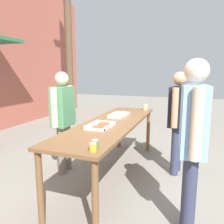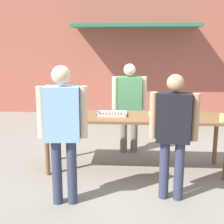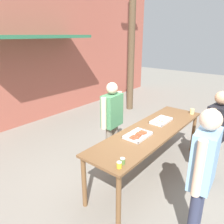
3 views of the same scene
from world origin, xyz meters
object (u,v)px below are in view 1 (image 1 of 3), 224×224
(food_tray_buns, at_px, (119,115))
(condiment_jar_mustard, at_px, (93,147))
(beer_cup, at_px, (145,107))
(utility_pole, at_px, (68,20))
(condiment_jar_ketchup, at_px, (95,144))
(person_server_behind_table, at_px, (63,114))
(person_customer_holding_hotdog, at_px, (193,133))
(person_customer_with_cup, at_px, (178,115))
(food_tray_sausages, at_px, (100,126))

(food_tray_buns, distance_m, condiment_jar_mustard, 1.74)
(beer_cup, bearing_deg, food_tray_buns, 160.02)
(beer_cup, bearing_deg, utility_pole, 59.01)
(condiment_jar_ketchup, relative_size, person_server_behind_table, 0.05)
(condiment_jar_mustard, bearing_deg, food_tray_buns, 10.01)
(person_customer_holding_hotdog, bearing_deg, person_customer_with_cup, -176.39)
(beer_cup, bearing_deg, person_server_behind_table, 142.48)
(person_customer_holding_hotdog, bearing_deg, food_tray_sausages, -118.83)
(person_server_behind_table, xyz_separation_m, person_customer_holding_hotdog, (-0.78, -1.94, 0.08))
(beer_cup, bearing_deg, person_customer_with_cup, -139.18)
(person_server_behind_table, relative_size, person_customer_holding_hotdog, 0.93)
(condiment_jar_mustard, distance_m, utility_pole, 5.41)
(person_customer_with_cup, xyz_separation_m, utility_pole, (2.40, 3.36, 2.17))
(food_tray_buns, relative_size, person_customer_with_cup, 0.29)
(condiment_jar_mustard, distance_m, person_customer_with_cup, 1.86)
(condiment_jar_mustard, xyz_separation_m, beer_cup, (2.52, 0.01, 0.01))
(food_tray_buns, distance_m, person_customer_with_cup, 0.98)
(person_customer_holding_hotdog, relative_size, utility_pole, 0.29)
(food_tray_sausages, height_order, beer_cup, beer_cup)
(beer_cup, relative_size, person_server_behind_table, 0.07)
(condiment_jar_mustard, relative_size, utility_pole, 0.01)
(food_tray_sausages, relative_size, condiment_jar_mustard, 5.59)
(food_tray_sausages, bearing_deg, condiment_jar_ketchup, -160.55)
(food_tray_buns, relative_size, condiment_jar_ketchup, 5.79)
(food_tray_sausages, relative_size, utility_pole, 0.08)
(person_server_behind_table, relative_size, person_customer_with_cup, 1.00)
(condiment_jar_ketchup, bearing_deg, person_customer_holding_hotdog, -72.52)
(condiment_jar_ketchup, bearing_deg, food_tray_sausages, 19.45)
(food_tray_sausages, relative_size, condiment_jar_ketchup, 5.59)
(beer_cup, relative_size, utility_pole, 0.02)
(food_tray_buns, xyz_separation_m, person_customer_with_cup, (0.02, -0.98, 0.07))
(person_customer_with_cup, bearing_deg, person_server_behind_table, -63.06)
(food_tray_buns, bearing_deg, food_tray_sausages, -179.98)
(condiment_jar_ketchup, bearing_deg, person_server_behind_table, 44.42)
(person_server_behind_table, bearing_deg, condiment_jar_mustard, -142.20)
(condiment_jar_ketchup, xyz_separation_m, utility_pole, (4.04, 2.67, 2.22))
(person_customer_with_cup, bearing_deg, person_customer_holding_hotdog, 17.30)
(food_tray_buns, xyz_separation_m, person_customer_holding_hotdog, (-1.34, -1.18, 0.15))
(person_server_behind_table, bearing_deg, food_tray_buns, -58.13)
(beer_cup, distance_m, utility_pole, 3.83)
(food_tray_buns, distance_m, person_server_behind_table, 0.94)
(person_customer_holding_hotdog, bearing_deg, utility_pole, -141.58)
(utility_pole, bearing_deg, person_server_behind_table, -151.27)
(food_tray_sausages, relative_size, beer_cup, 4.17)
(food_tray_sausages, height_order, condiment_jar_mustard, condiment_jar_mustard)
(condiment_jar_ketchup, xyz_separation_m, person_customer_with_cup, (1.64, -0.69, 0.05))
(beer_cup, xyz_separation_m, person_server_behind_table, (-1.37, 1.05, 0.03))
(person_server_behind_table, distance_m, person_customer_with_cup, 1.83)
(condiment_jar_ketchup, xyz_separation_m, person_server_behind_table, (1.06, 1.04, 0.05))
(condiment_jar_mustard, relative_size, person_server_behind_table, 0.05)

